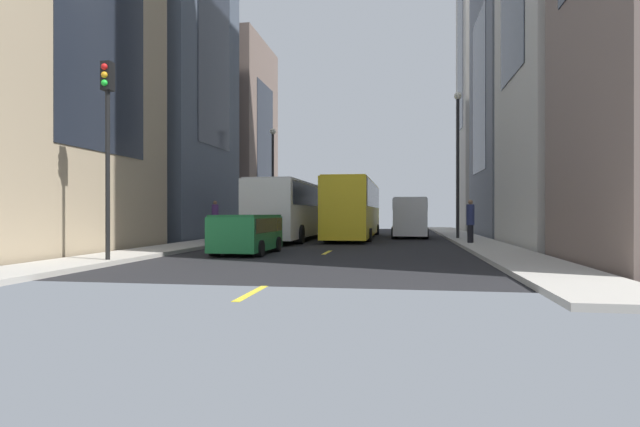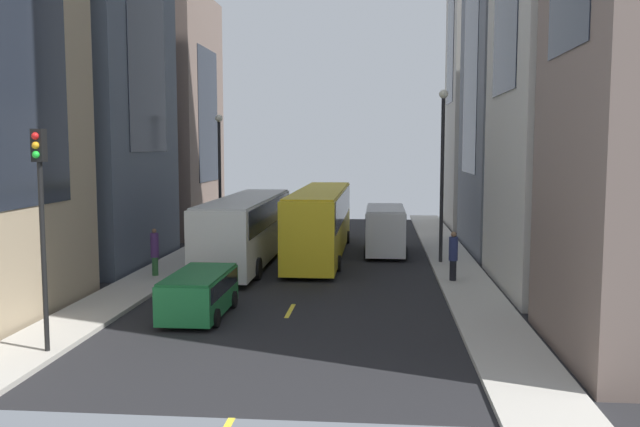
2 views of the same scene
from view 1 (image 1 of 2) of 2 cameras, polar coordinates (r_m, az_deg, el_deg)
The scene contains 22 objects.
ground_plane at distance 31.02m, azimuth 3.61°, elevation -2.91°, with size 40.02×40.02×0.00m, color black.
sidewalk_west at distance 32.40m, azimuth -8.59°, elevation -2.64°, with size 2.27×44.00×0.15m, color #B2ADA3.
sidewalk_east at distance 31.11m, azimuth 16.33°, elevation -2.76°, with size 2.27×44.00×0.15m, color #B2ADA3.
lane_stripe_0 at distance 10.40m, azimuth -7.75°, elevation -8.89°, with size 0.16×2.00×0.01m, color yellow.
lane_stripe_1 at distance 20.61m, azimuth 0.79°, elevation -4.42°, with size 0.16×2.00×0.01m, color yellow.
lane_stripe_2 at distance 31.02m, azimuth 3.61°, elevation -2.89°, with size 0.16×2.00×0.01m, color yellow.
lane_stripe_3 at distance 41.47m, azimuth 5.01°, elevation -2.14°, with size 0.16×2.00×0.01m, color yellow.
lane_stripe_4 at distance 51.94m, azimuth 5.85°, elevation -1.68°, with size 0.16×2.00×0.01m, color yellow.
building_west_0 at distance 24.25m, azimuth -30.99°, elevation 17.11°, with size 7.57×10.45×17.46m.
building_west_1 at distance 34.77m, azimuth -18.42°, elevation 18.30°, with size 8.26×9.46×24.98m.
building_west_2 at distance 44.00m, azimuth -11.40°, elevation 8.32°, with size 8.25×8.80×15.84m.
building_east_2 at distance 37.50m, azimuth 22.87°, elevation 12.57°, with size 6.99×10.00×19.46m.
building_east_3 at distance 51.04m, azimuth 20.50°, elevation 21.19°, with size 8.36×7.54×39.98m.
city_bus_white at distance 30.45m, azimuth -3.05°, elevation 0.82°, with size 2.81×12.92×3.35m.
streetcar_yellow at distance 32.79m, azimuth 3.97°, elevation 0.97°, with size 2.70×14.68×3.59m.
delivery_van_white at distance 33.41m, azimuth 10.03°, elevation -0.09°, with size 2.25×5.54×2.58m.
car_green_0 at distance 20.21m, azimuth -8.19°, elevation -1.94°, with size 2.01×4.27×1.54m.
pedestrian_walking_far at distance 27.39m, azimuth -11.74°, elevation -0.66°, with size 0.36×0.36×2.11m.
pedestrian_crossing_near at distance 25.88m, azimuth 16.59°, elevation -0.70°, with size 0.39×0.39×2.11m.
traffic_light_near_corner at distance 17.45m, azimuth -22.85°, elevation 9.39°, with size 0.32×0.44×6.22m.
streetlamp_near at distance 30.68m, azimuth 15.27°, elevation 6.85°, with size 0.44×0.44×8.49m.
streetlamp_far at distance 36.99m, azimuth -5.34°, elevation 4.95°, with size 0.44×0.44×7.59m.
Camera 1 is at (2.99, -30.83, 1.63)m, focal length 28.39 mm.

